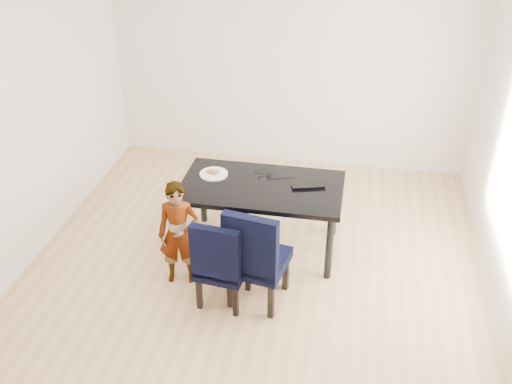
% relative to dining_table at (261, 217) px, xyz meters
% --- Properties ---
extents(floor, '(4.50, 5.00, 0.01)m').
position_rel_dining_table_xyz_m(floor, '(0.00, -0.50, -0.38)').
color(floor, tan).
rests_on(floor, ground).
extents(wall_back, '(4.50, 0.01, 2.70)m').
position_rel_dining_table_xyz_m(wall_back, '(0.00, 2.00, 0.98)').
color(wall_back, white).
rests_on(wall_back, ground).
extents(wall_left, '(0.01, 5.00, 2.70)m').
position_rel_dining_table_xyz_m(wall_left, '(-2.25, -0.50, 0.98)').
color(wall_left, white).
rests_on(wall_left, ground).
extents(dining_table, '(1.60, 0.90, 0.75)m').
position_rel_dining_table_xyz_m(dining_table, '(0.00, 0.00, 0.00)').
color(dining_table, black).
rests_on(dining_table, floor).
extents(chair_left, '(0.48, 0.50, 0.91)m').
position_rel_dining_table_xyz_m(chair_left, '(-0.19, -0.85, 0.08)').
color(chair_left, black).
rests_on(chair_left, floor).
extents(chair_right, '(0.57, 0.59, 1.02)m').
position_rel_dining_table_xyz_m(chair_right, '(0.12, -0.78, 0.14)').
color(chair_right, black).
rests_on(chair_right, floor).
extents(child, '(0.43, 0.33, 1.06)m').
position_rel_dining_table_xyz_m(child, '(-0.66, -0.65, 0.15)').
color(child, red).
rests_on(child, floor).
extents(plate, '(0.34, 0.34, 0.02)m').
position_rel_dining_table_xyz_m(plate, '(-0.52, 0.12, 0.38)').
color(plate, white).
rests_on(plate, dining_table).
extents(sandwich, '(0.15, 0.10, 0.05)m').
position_rel_dining_table_xyz_m(sandwich, '(-0.52, 0.11, 0.42)').
color(sandwich, '#995D36').
rests_on(sandwich, plate).
extents(laptop, '(0.38, 0.30, 0.03)m').
position_rel_dining_table_xyz_m(laptop, '(0.44, 0.11, 0.39)').
color(laptop, black).
rests_on(laptop, dining_table).
extents(cable_tangle, '(0.14, 0.14, 0.01)m').
position_rel_dining_table_xyz_m(cable_tangle, '(0.01, 0.15, 0.38)').
color(cable_tangle, black).
rests_on(cable_tangle, dining_table).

